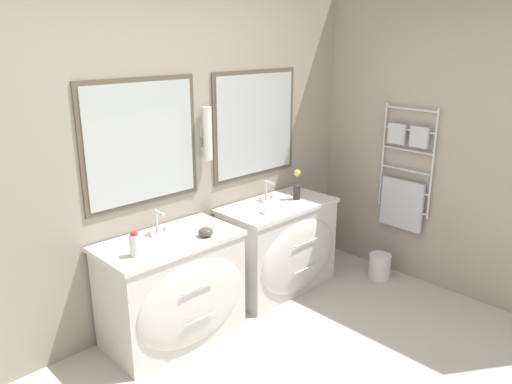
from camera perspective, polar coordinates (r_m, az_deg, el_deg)
The scene contains 11 objects.
wall_back at distance 3.71m, azimuth -11.97°, elevation 3.99°, with size 5.76×0.15×2.60m.
wall_right at distance 4.61m, azimuth 17.59°, elevation 5.97°, with size 0.13×3.45×2.60m.
vanity_left at distance 3.71m, azimuth -9.32°, elevation -10.89°, with size 1.01×0.61×0.78m.
vanity_right at distance 4.36m, azimuth 2.78°, elevation -6.21°, with size 1.01×0.61×0.78m.
faucet_left at distance 3.65m, azimuth -11.19°, elevation -3.47°, with size 0.17×0.11×0.18m.
faucet_right at distance 4.30m, azimuth 1.25°, elevation 0.12°, with size 0.17×0.11×0.18m.
toiletry_bottle at distance 3.32m, azimuth -13.68°, elevation -5.89°, with size 0.07×0.07×0.17m.
amenity_bowl at distance 3.57m, azimuth -5.77°, elevation -4.56°, with size 0.11×0.11×0.07m.
flower_vase at distance 4.34m, azimuth 4.70°, elevation 0.58°, with size 0.06×0.06×0.27m.
soap_dish at distance 4.01m, azimuth 1.10°, elevation -2.21°, with size 0.09×0.06×0.04m.
waste_bin at distance 4.78m, azimuth 13.96°, elevation -8.16°, with size 0.20×0.20×0.23m.
Camera 1 is at (-1.87, -1.42, 2.14)m, focal length 35.00 mm.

